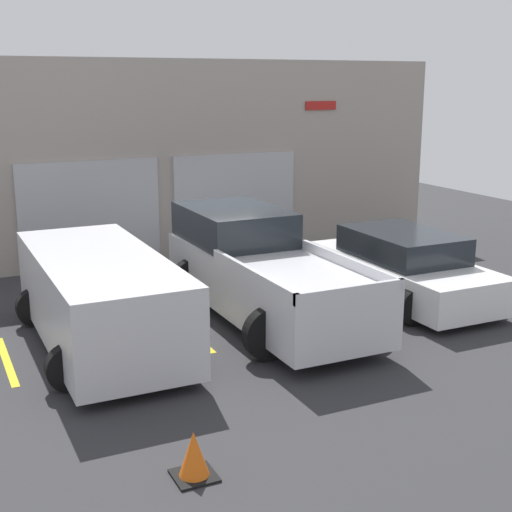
{
  "coord_description": "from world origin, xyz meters",
  "views": [
    {
      "loc": [
        -5.54,
        -13.29,
        4.28
      ],
      "look_at": [
        0.0,
        -1.66,
        1.1
      ],
      "focal_mm": 50.0,
      "sensor_mm": 36.0,
      "label": 1
    }
  ],
  "objects_px": {
    "sedan_side": "(100,297)",
    "traffic_cone": "(194,456)",
    "pickup_truck": "(260,270)",
    "sedan_white": "(404,268)"
  },
  "relations": [
    {
      "from": "pickup_truck",
      "to": "sedan_white",
      "type": "xyz_separation_m",
      "value": [
        3.05,
        -0.28,
        -0.23
      ]
    },
    {
      "from": "pickup_truck",
      "to": "sedan_side",
      "type": "relative_size",
      "value": 1.12
    },
    {
      "from": "sedan_white",
      "to": "traffic_cone",
      "type": "bearing_deg",
      "value": -144.11
    },
    {
      "from": "pickup_truck",
      "to": "traffic_cone",
      "type": "relative_size",
      "value": 10.05
    },
    {
      "from": "pickup_truck",
      "to": "traffic_cone",
      "type": "height_order",
      "value": "pickup_truck"
    },
    {
      "from": "sedan_side",
      "to": "traffic_cone",
      "type": "xyz_separation_m",
      "value": [
        -0.06,
        -4.44,
        -0.59
      ]
    },
    {
      "from": "sedan_side",
      "to": "traffic_cone",
      "type": "height_order",
      "value": "sedan_side"
    },
    {
      "from": "sedan_white",
      "to": "sedan_side",
      "type": "relative_size",
      "value": 0.88
    },
    {
      "from": "pickup_truck",
      "to": "traffic_cone",
      "type": "xyz_separation_m",
      "value": [
        -3.11,
        -4.74,
        -0.62
      ]
    },
    {
      "from": "pickup_truck",
      "to": "sedan_white",
      "type": "bearing_deg",
      "value": -5.24
    }
  ]
}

